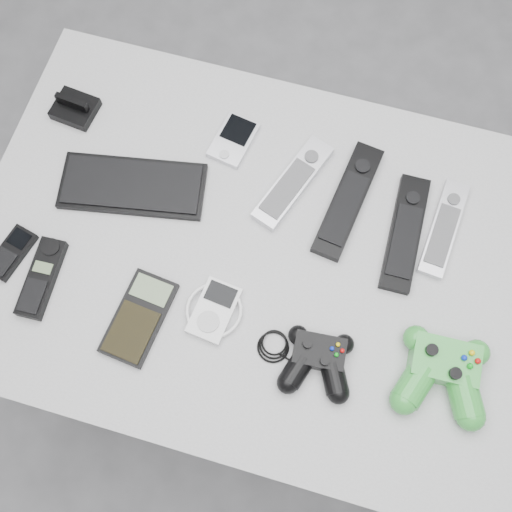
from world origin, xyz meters
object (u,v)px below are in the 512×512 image
(pda_keyboard, at_px, (133,186))
(remote_silver_b, at_px, (444,228))
(remote_black_a, at_px, (348,200))
(mobile_phone, at_px, (11,253))
(remote_black_b, at_px, (405,233))
(cordless_handset, at_px, (41,278))
(remote_silver_a, at_px, (293,182))
(controller_green, at_px, (443,371))
(desk, at_px, (280,269))
(calculator, at_px, (139,318))
(controller_black, at_px, (318,359))
(pda, at_px, (233,140))
(mp3_player, at_px, (214,310))

(pda_keyboard, bearing_deg, remote_silver_b, -2.95)
(remote_black_a, bearing_deg, pda_keyboard, -160.40)
(pda_keyboard, relative_size, mobile_phone, 2.69)
(remote_black_b, xyz_separation_m, cordless_handset, (-0.62, -0.27, 0.00))
(remote_silver_a, bearing_deg, cordless_handset, -121.68)
(cordless_handset, bearing_deg, controller_green, -0.22)
(controller_green, bearing_deg, desk, 155.71)
(mobile_phone, height_order, controller_green, controller_green)
(pda_keyboard, bearing_deg, cordless_handset, -123.72)
(pda_keyboard, distance_m, mobile_phone, 0.26)
(remote_black_a, distance_m, mobile_phone, 0.64)
(calculator, distance_m, controller_black, 0.32)
(mobile_phone, bearing_deg, cordless_handset, -8.68)
(pda, bearing_deg, controller_green, -25.74)
(remote_silver_a, xyz_separation_m, remote_black_a, (0.11, -0.01, 0.00))
(pda, bearing_deg, remote_silver_a, -13.42)
(remote_black_b, distance_m, mp3_player, 0.38)
(mp3_player, xyz_separation_m, controller_black, (0.20, -0.04, 0.01))
(remote_silver_a, xyz_separation_m, controller_green, (0.34, -0.28, 0.02))
(remote_black_b, relative_size, cordless_handset, 1.54)
(pda, distance_m, mobile_phone, 0.47)
(controller_black, bearing_deg, pda_keyboard, 146.98)
(pda, distance_m, remote_silver_a, 0.15)
(remote_silver_a, xyz_separation_m, mp3_player, (-0.07, -0.28, -0.00))
(remote_black_b, xyz_separation_m, remote_silver_b, (0.07, 0.03, -0.00))
(calculator, bearing_deg, controller_green, 11.86)
(remote_black_b, bearing_deg, remote_silver_a, 168.50)
(pda_keyboard, distance_m, remote_black_b, 0.53)
(pda_keyboard, height_order, mobile_phone, same)
(cordless_handset, relative_size, controller_black, 0.71)
(pda, xyz_separation_m, cordless_handset, (-0.25, -0.37, 0.00))
(mobile_phone, bearing_deg, remote_silver_b, 33.04)
(desk, height_order, controller_green, controller_green)
(remote_black_a, bearing_deg, remote_silver_a, -175.82)
(mp3_player, bearing_deg, controller_black, -3.59)
(mobile_phone, bearing_deg, mp3_player, 13.41)
(pda_keyboard, height_order, mp3_player, mp3_player)
(pda, distance_m, remote_black_b, 0.38)
(controller_black, bearing_deg, mp3_player, 165.10)
(remote_black_b, relative_size, controller_black, 1.09)
(remote_black_a, height_order, cordless_handset, remote_black_a)
(remote_black_a, bearing_deg, controller_green, -42.21)
(mp3_player, bearing_deg, remote_black_b, 45.39)
(pda, relative_size, controller_black, 0.50)
(remote_silver_b, relative_size, controller_green, 1.16)
(pda_keyboard, bearing_deg, remote_silver_a, 6.63)
(desk, relative_size, calculator, 7.12)
(desk, height_order, controller_black, controller_black)
(desk, distance_m, pda_keyboard, 0.33)
(pda, distance_m, calculator, 0.40)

